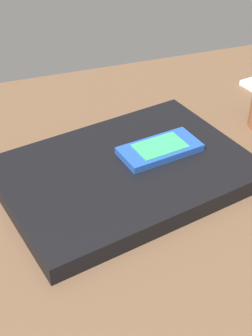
# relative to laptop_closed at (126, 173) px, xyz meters

# --- Properties ---
(desk_surface) EXTENTS (1.20, 0.80, 0.03)m
(desk_surface) POSITION_rel_laptop_closed_xyz_m (0.06, 0.04, -0.03)
(desk_surface) COLOR brown
(desk_surface) RESTS_ON ground
(laptop_closed) EXTENTS (0.37, 0.29, 0.02)m
(laptop_closed) POSITION_rel_laptop_closed_xyz_m (0.00, 0.00, 0.00)
(laptop_closed) COLOR black
(laptop_closed) RESTS_ON desk_surface
(cell_phone_on_laptop) EXTENTS (0.12, 0.07, 0.01)m
(cell_phone_on_laptop) POSITION_rel_laptop_closed_xyz_m (-0.05, -0.01, 0.02)
(cell_phone_on_laptop) COLOR #1E479E
(cell_phone_on_laptop) RESTS_ON laptop_closed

